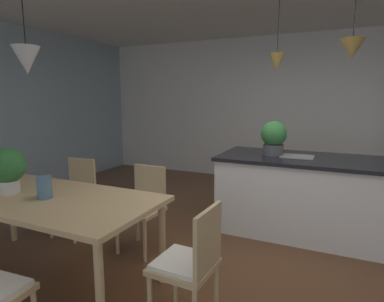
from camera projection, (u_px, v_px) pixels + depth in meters
ground_plane at (260, 264)px, 3.09m from camera, size 10.00×8.40×0.04m
wall_back_kitchen at (304, 110)px, 5.78m from camera, size 10.00×0.12×2.70m
dining_table at (41, 202)px, 2.71m from camera, size 2.07×0.94×0.76m
chair_far_right at (143, 205)px, 3.30m from camera, size 0.41×0.41×0.87m
chair_kitchen_end at (190, 262)px, 2.16m from camera, size 0.42×0.42×0.87m
chair_far_left at (75, 194)px, 3.69m from camera, size 0.41×0.41×0.87m
kitchen_island at (304, 194)px, 3.71m from camera, size 1.96×0.96×0.91m
pendant_over_table at (27, 60)px, 2.68m from camera, size 0.23×0.23×0.93m
pendant_over_island_main at (277, 62)px, 3.62m from camera, size 0.17×0.17×0.83m
pendant_over_island_aux at (352, 48)px, 3.29m from camera, size 0.25×0.25×0.72m
potted_plant_on_island at (274, 137)px, 3.76m from camera, size 0.30×0.30×0.41m
potted_plant_on_table at (7, 168)px, 2.72m from camera, size 0.30×0.30×0.39m
vase_on_dining_table at (44, 187)px, 2.60m from camera, size 0.12×0.12×0.19m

